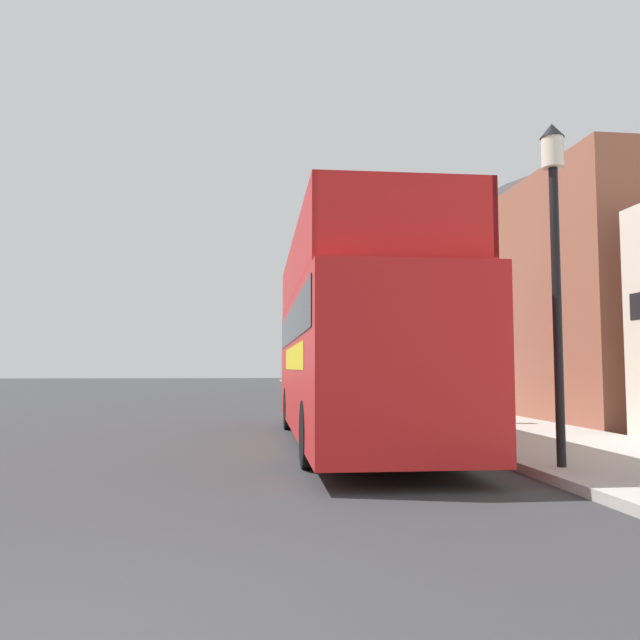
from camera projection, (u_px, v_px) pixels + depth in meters
The scene contains 7 objects.
ground_plane at pixel (216, 408), 23.80m from camera, with size 144.00×144.00×0.00m, color #333335.
sidewalk at pixel (418, 410), 21.67m from camera, with size 3.90×108.00×0.14m.
brick_terrace_rear at pixel (508, 293), 26.19m from camera, with size 6.00×23.58×9.37m.
tour_bus at pixel (352, 352), 12.90m from camera, with size 2.71×10.30×4.14m.
parked_car_ahead_of_bus at pixel (334, 395), 20.60m from camera, with size 1.96×4.34×1.43m.
lamp_post_nearest at pixel (555, 229), 9.11m from camera, with size 0.35×0.35×5.02m.
lamp_post_second at pixel (413, 306), 16.42m from camera, with size 0.35×0.35×4.36m.
Camera 1 is at (1.15, -3.29, 1.54)m, focal length 35.00 mm.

